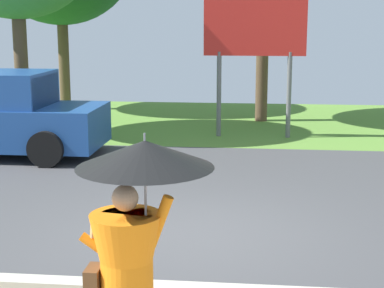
% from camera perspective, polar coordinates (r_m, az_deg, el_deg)
% --- Properties ---
extents(ground_plane, '(40.00, 22.00, 0.20)m').
position_cam_1_polar(ground_plane, '(11.74, 1.26, -3.62)').
color(ground_plane, '#424244').
extents(monk_pedestrian, '(1.13, 1.12, 2.13)m').
position_cam_1_polar(monk_pedestrian, '(5.16, -5.60, -9.70)').
color(monk_pedestrian, orange).
rests_on(monk_pedestrian, ground_plane).
extents(roadside_billboard, '(2.60, 0.12, 3.50)m').
position_cam_1_polar(roadside_billboard, '(15.87, 5.85, 9.77)').
color(roadside_billboard, slate).
rests_on(roadside_billboard, ground_plane).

